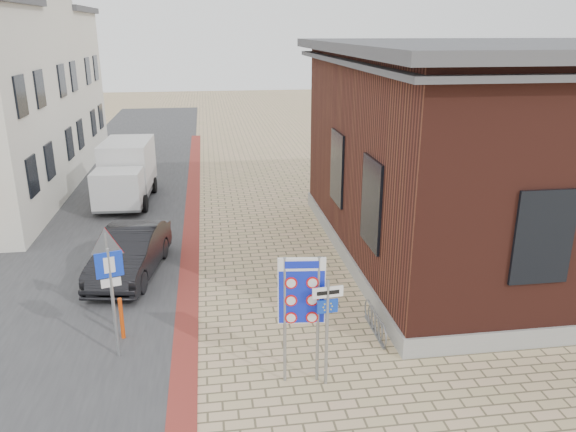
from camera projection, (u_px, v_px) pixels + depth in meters
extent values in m
plane|color=tan|center=(281.00, 396.00, 11.54)|extent=(120.00, 120.00, 0.00)
cube|color=#38383A|center=(113.00, 199.00, 24.85)|extent=(7.00, 60.00, 0.02)
cube|color=maroon|center=(191.00, 233.00, 20.64)|extent=(0.60, 40.00, 0.02)
cube|color=gray|center=(513.00, 241.00, 19.26)|extent=(12.15, 12.15, 0.50)
cube|color=#491E17|center=(526.00, 148.00, 18.23)|extent=(12.00, 12.00, 6.00)
cube|color=#48484D|center=(540.00, 47.00, 17.23)|extent=(13.00, 13.00, 0.30)
cube|color=#48484D|center=(538.00, 60.00, 17.35)|extent=(12.70, 12.70, 0.15)
cube|color=black|center=(372.00, 203.00, 14.81)|extent=(0.12, 1.60, 2.40)
cube|color=black|center=(338.00, 168.00, 18.56)|extent=(0.12, 1.60, 2.40)
cube|color=black|center=(543.00, 237.00, 12.39)|extent=(1.40, 0.12, 2.20)
cube|color=black|center=(32.00, 176.00, 19.94)|extent=(0.10, 1.10, 1.40)
cube|color=black|center=(49.00, 161.00, 22.20)|extent=(0.10, 1.10, 1.40)
cube|color=black|center=(20.00, 96.00, 19.05)|extent=(0.10, 1.10, 1.40)
cube|color=black|center=(39.00, 89.00, 21.31)|extent=(0.10, 1.10, 1.40)
cube|color=black|center=(69.00, 143.00, 25.57)|extent=(0.10, 1.10, 1.40)
cube|color=black|center=(80.00, 134.00, 27.82)|extent=(0.10, 1.10, 1.40)
cube|color=black|center=(62.00, 81.00, 24.68)|extent=(0.10, 1.10, 1.40)
cube|color=black|center=(73.00, 76.00, 26.93)|extent=(0.10, 1.10, 1.40)
cube|color=silver|center=(28.00, 88.00, 31.27)|extent=(7.00, 6.00, 8.00)
cube|color=#48484D|center=(17.00, 9.00, 29.95)|extent=(7.40, 6.40, 0.30)
cube|color=black|center=(93.00, 123.00, 31.20)|extent=(0.10, 1.10, 1.40)
cube|color=black|center=(101.00, 116.00, 33.45)|extent=(0.10, 1.10, 1.40)
cube|color=black|center=(88.00, 71.00, 30.31)|extent=(0.10, 1.10, 1.40)
cube|color=black|center=(95.00, 68.00, 32.56)|extent=(0.10, 1.10, 1.40)
torus|color=slate|center=(382.00, 335.00, 13.31)|extent=(0.04, 0.60, 0.60)
torus|color=slate|center=(379.00, 328.00, 13.60)|extent=(0.04, 0.60, 0.60)
torus|color=slate|center=(375.00, 322.00, 13.88)|extent=(0.04, 0.60, 0.60)
torus|color=slate|center=(372.00, 316.00, 14.16)|extent=(0.04, 0.60, 0.60)
torus|color=slate|center=(368.00, 311.00, 14.44)|extent=(0.04, 0.60, 0.60)
cube|color=slate|center=(375.00, 331.00, 13.96)|extent=(0.08, 1.60, 0.04)
imported|color=black|center=(130.00, 253.00, 16.99)|extent=(2.27, 4.62, 1.46)
cube|color=slate|center=(127.00, 193.00, 24.25)|extent=(2.13, 4.92, 0.22)
cube|color=silver|center=(118.00, 188.00, 22.42)|extent=(1.95, 1.62, 1.43)
cube|color=black|center=(114.00, 186.00, 21.70)|extent=(1.70, 0.17, 0.72)
cube|color=silver|center=(128.00, 163.00, 24.64)|extent=(2.13, 3.32, 1.97)
cylinder|color=black|center=(97.00, 205.00, 22.83)|extent=(0.26, 0.73, 0.72)
cylinder|color=black|center=(144.00, 204.00, 22.99)|extent=(0.26, 0.73, 0.72)
cylinder|color=black|center=(112.00, 186.00, 25.53)|extent=(0.26, 0.73, 0.72)
cylinder|color=black|center=(154.00, 185.00, 25.70)|extent=(0.26, 0.73, 0.72)
cylinder|color=gray|center=(285.00, 321.00, 11.61)|extent=(0.07, 0.07, 2.85)
cylinder|color=gray|center=(318.00, 321.00, 11.64)|extent=(0.07, 0.07, 2.85)
cube|color=white|center=(302.00, 291.00, 11.40)|extent=(0.97, 0.15, 1.47)
cube|color=#1021C6|center=(302.00, 291.00, 11.40)|extent=(0.93, 0.15, 1.43)
cube|color=white|center=(302.00, 264.00, 11.22)|extent=(0.94, 0.15, 0.28)
cylinder|color=gray|center=(327.00, 334.00, 11.57)|extent=(0.07, 0.07, 2.41)
cube|color=white|center=(328.00, 292.00, 11.27)|extent=(0.65, 0.10, 0.23)
cube|color=#0F38B7|center=(327.00, 306.00, 11.37)|extent=(0.44, 0.08, 0.29)
cylinder|color=gray|center=(113.00, 304.00, 12.51)|extent=(0.07, 0.07, 2.68)
cube|color=#1034C8|center=(109.00, 265.00, 12.20)|extent=(0.57, 0.22, 0.59)
cube|color=white|center=(111.00, 283.00, 12.34)|extent=(0.42, 0.17, 0.19)
cylinder|color=gray|center=(110.00, 280.00, 13.90)|extent=(0.07, 0.07, 2.52)
cylinder|color=#D7440B|center=(122.00, 319.00, 13.51)|extent=(0.12, 0.12, 1.08)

